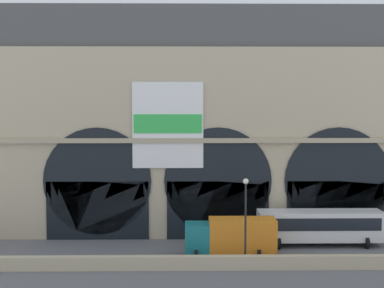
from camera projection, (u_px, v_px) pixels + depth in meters
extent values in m
plane|color=slate|center=(221.00, 254.00, 46.82)|extent=(200.00, 200.00, 0.00)
cube|color=#BCAD8C|center=(225.00, 263.00, 42.40)|extent=(90.00, 0.70, 1.06)
cube|color=#BCAD8C|center=(217.00, 142.00, 53.15)|extent=(46.75, 4.11, 17.76)
cube|color=#4C4C4C|center=(217.00, 28.00, 52.59)|extent=(46.75, 3.51, 3.95)
cube|color=black|center=(98.00, 211.00, 51.37)|extent=(9.45, 0.20, 5.44)
cylinder|color=black|center=(97.00, 181.00, 51.16)|extent=(9.94, 0.20, 9.94)
cube|color=black|center=(218.00, 210.00, 51.54)|extent=(9.45, 0.20, 5.44)
cylinder|color=black|center=(218.00, 181.00, 51.32)|extent=(9.94, 0.20, 9.94)
cube|color=black|center=(337.00, 210.00, 51.71)|extent=(9.45, 0.20, 5.44)
cylinder|color=black|center=(338.00, 181.00, 51.49)|extent=(9.94, 0.20, 9.94)
cube|color=white|center=(168.00, 125.00, 50.72)|extent=(6.49, 0.12, 7.89)
cube|color=green|center=(168.00, 124.00, 50.63)|extent=(6.23, 0.04, 1.74)
cube|color=tan|center=(218.00, 140.00, 50.92)|extent=(46.75, 0.50, 0.44)
cube|color=#19727A|center=(197.00, 237.00, 46.04)|extent=(2.00, 2.30, 2.30)
cube|color=orange|center=(242.00, 235.00, 46.08)|extent=(5.50, 2.30, 2.70)
cylinder|color=black|center=(196.00, 254.00, 45.10)|extent=(0.28, 0.84, 0.84)
cylinder|color=black|center=(196.00, 248.00, 47.16)|extent=(0.28, 0.84, 0.84)
cylinder|color=black|center=(259.00, 254.00, 45.17)|extent=(0.28, 0.84, 0.84)
cylinder|color=black|center=(256.00, 247.00, 47.24)|extent=(0.28, 0.84, 0.84)
cube|color=white|center=(320.00, 225.00, 49.37)|extent=(11.00, 2.50, 2.60)
cube|color=black|center=(324.00, 225.00, 48.07)|extent=(10.12, 0.04, 1.10)
cylinder|color=black|center=(279.00, 243.00, 48.29)|extent=(0.28, 1.00, 1.00)
cylinder|color=black|center=(274.00, 237.00, 50.53)|extent=(0.28, 1.00, 1.00)
cylinder|color=black|center=(367.00, 243.00, 48.41)|extent=(0.28, 1.00, 1.00)
cylinder|color=black|center=(359.00, 236.00, 50.65)|extent=(0.28, 1.00, 1.00)
cylinder|color=black|center=(245.00, 225.00, 43.01)|extent=(0.16, 0.16, 6.50)
sphere|color=#F2EDCC|center=(246.00, 181.00, 42.74)|extent=(0.44, 0.44, 0.44)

